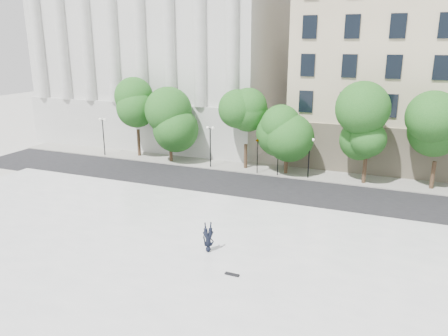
{
  "coord_description": "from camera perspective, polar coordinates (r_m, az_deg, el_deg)",
  "views": [
    {
      "loc": [
        12.87,
        -18.33,
        12.92
      ],
      "look_at": [
        1.46,
        10.0,
        4.08
      ],
      "focal_mm": 35.0,
      "sensor_mm": 36.0,
      "label": 1
    }
  ],
  "objects": [
    {
      "name": "traffic_light_west",
      "position": [
        43.56,
        4.43,
        3.91
      ],
      "size": [
        0.74,
        1.83,
        4.22
      ],
      "color": "black",
      "rests_on": "ground"
    },
    {
      "name": "building_west",
      "position": [
        64.26,
        -5.99,
        16.04
      ],
      "size": [
        31.5,
        27.65,
        25.6
      ],
      "color": "silver",
      "rests_on": "ground"
    },
    {
      "name": "skateboard",
      "position": [
        24.96,
        1.05,
        -13.72
      ],
      "size": [
        0.83,
        0.24,
        0.08
      ],
      "primitive_type": "cube",
      "rotation": [
        0.0,
        0.0,
        -0.04
      ],
      "color": "black",
      "rests_on": "plaza"
    },
    {
      "name": "street",
      "position": [
        40.64,
        2.31,
        -2.38
      ],
      "size": [
        60.0,
        8.0,
        0.02
      ],
      "primitive_type": "cube",
      "color": "black",
      "rests_on": "ground"
    },
    {
      "name": "far_sidewalk",
      "position": [
        46.07,
        4.83,
        -0.12
      ],
      "size": [
        60.0,
        4.0,
        0.12
      ],
      "primitive_type": "cube",
      "color": "#99968D",
      "rests_on": "ground"
    },
    {
      "name": "street_trees",
      "position": [
        43.75,
        7.82,
        5.73
      ],
      "size": [
        39.28,
        5.23,
        8.16
      ],
      "color": "#382619",
      "rests_on": "ground"
    },
    {
      "name": "traffic_light_east",
      "position": [
        42.98,
        7.14,
        3.69
      ],
      "size": [
        0.89,
        1.88,
        4.24
      ],
      "color": "black",
      "rests_on": "ground"
    },
    {
      "name": "ground",
      "position": [
        25.85,
        -11.71,
        -14.21
      ],
      "size": [
        160.0,
        160.0,
        0.0
      ],
      "primitive_type": "plane",
      "color": "#B2AFA8",
      "rests_on": "ground"
    },
    {
      "name": "lamp_posts",
      "position": [
        44.07,
        4.21,
        3.08
      ],
      "size": [
        38.58,
        0.28,
        4.49
      ],
      "color": "black",
      "rests_on": "ground"
    },
    {
      "name": "person_lying",
      "position": [
        27.39,
        -2.04,
        -10.33
      ],
      "size": [
        1.48,
        2.03,
        0.52
      ],
      "primitive_type": "imported",
      "rotation": [
        -1.54,
        0.0,
        0.46
      ],
      "color": "black",
      "rests_on": "plaza"
    },
    {
      "name": "plaza",
      "position": [
        27.96,
        -8.31,
        -11.04
      ],
      "size": [
        44.0,
        22.0,
        0.45
      ],
      "primitive_type": "cube",
      "color": "silver",
      "rests_on": "ground"
    }
  ]
}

